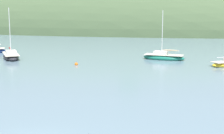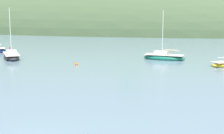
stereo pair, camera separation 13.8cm
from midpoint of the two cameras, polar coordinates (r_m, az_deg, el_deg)
The scene contains 4 objects.
far_shoreline_hill at distance 109.40m, azimuth -4.37°, elevation 5.85°, with size 150.00×36.00×34.55m.
sailboat_white_near at distance 51.73m, azimuth 8.61°, elevation 1.64°, with size 6.35×2.82×7.42m.
sailboat_cream_ketch at distance 54.14m, azimuth -16.17°, elevation 1.74°, with size 5.53×6.54×7.82m.
mooring_buoy_channel at distance 46.64m, azimuth -5.78°, elevation 0.48°, with size 0.44×0.44×0.54m.
Camera 2 is at (8.83, -16.24, 7.70)m, focal length 55.54 mm.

